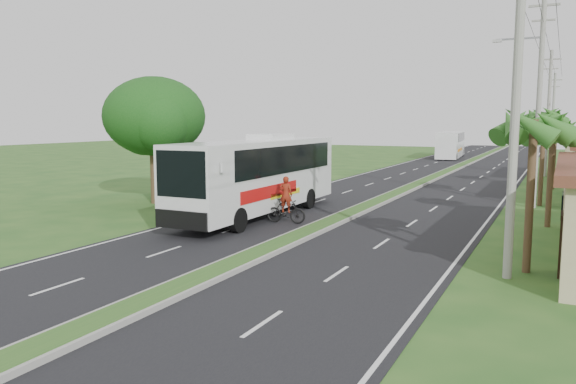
% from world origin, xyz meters
% --- Properties ---
extents(ground, '(180.00, 180.00, 0.00)m').
position_xyz_m(ground, '(0.00, 0.00, 0.00)').
color(ground, '#25501D').
rests_on(ground, ground).
extents(road_asphalt, '(14.00, 160.00, 0.02)m').
position_xyz_m(road_asphalt, '(0.00, 20.00, 0.01)').
color(road_asphalt, black).
rests_on(road_asphalt, ground).
extents(median_strip, '(1.20, 160.00, 0.18)m').
position_xyz_m(median_strip, '(0.00, 20.00, 0.10)').
color(median_strip, gray).
rests_on(median_strip, ground).
extents(lane_edge_left, '(0.12, 160.00, 0.01)m').
position_xyz_m(lane_edge_left, '(-6.70, 20.00, 0.00)').
color(lane_edge_left, silver).
rests_on(lane_edge_left, ground).
extents(lane_edge_right, '(0.12, 160.00, 0.01)m').
position_xyz_m(lane_edge_right, '(6.70, 20.00, 0.00)').
color(lane_edge_right, silver).
rests_on(lane_edge_right, ground).
extents(palm_verge_a, '(2.40, 2.40, 5.45)m').
position_xyz_m(palm_verge_a, '(9.00, 3.00, 4.74)').
color(palm_verge_a, '#473321').
rests_on(palm_verge_a, ground).
extents(palm_verge_b, '(2.40, 2.40, 5.05)m').
position_xyz_m(palm_verge_b, '(9.40, 12.00, 4.36)').
color(palm_verge_b, '#473321').
rests_on(palm_verge_b, ground).
extents(palm_verge_c, '(2.40, 2.40, 5.85)m').
position_xyz_m(palm_verge_c, '(8.80, 19.00, 5.12)').
color(palm_verge_c, '#473321').
rests_on(palm_verge_c, ground).
extents(palm_verge_d, '(2.40, 2.40, 5.25)m').
position_xyz_m(palm_verge_d, '(9.30, 28.00, 4.55)').
color(palm_verge_d, '#473321').
rests_on(palm_verge_d, ground).
extents(shade_tree, '(6.30, 6.00, 7.54)m').
position_xyz_m(shade_tree, '(-12.11, 10.02, 5.03)').
color(shade_tree, '#473321').
rests_on(shade_tree, ground).
extents(utility_pole_a, '(1.60, 0.28, 11.00)m').
position_xyz_m(utility_pole_a, '(8.50, 2.00, 5.67)').
color(utility_pole_a, gray).
rests_on(utility_pole_a, ground).
extents(utility_pole_b, '(3.20, 0.28, 12.00)m').
position_xyz_m(utility_pole_b, '(8.47, 18.00, 6.26)').
color(utility_pole_b, gray).
rests_on(utility_pole_b, ground).
extents(utility_pole_c, '(1.60, 0.28, 11.00)m').
position_xyz_m(utility_pole_c, '(8.50, 38.00, 5.67)').
color(utility_pole_c, gray).
rests_on(utility_pole_c, ground).
extents(utility_pole_d, '(1.60, 0.28, 10.50)m').
position_xyz_m(utility_pole_d, '(8.50, 58.00, 5.42)').
color(utility_pole_d, gray).
rests_on(utility_pole_d, ground).
extents(coach_bus_main, '(2.83, 13.17, 4.26)m').
position_xyz_m(coach_bus_main, '(-4.14, 8.62, 2.34)').
color(coach_bus_main, silver).
rests_on(coach_bus_main, ground).
extents(coach_bus_far, '(3.46, 11.97, 3.44)m').
position_xyz_m(coach_bus_far, '(-3.52, 59.39, 1.95)').
color(coach_bus_far, white).
rests_on(coach_bus_far, ground).
extents(motorcyclist, '(2.01, 0.81, 2.31)m').
position_xyz_m(motorcyclist, '(-2.00, 7.36, 0.82)').
color(motorcyclist, black).
rests_on(motorcyclist, ground).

